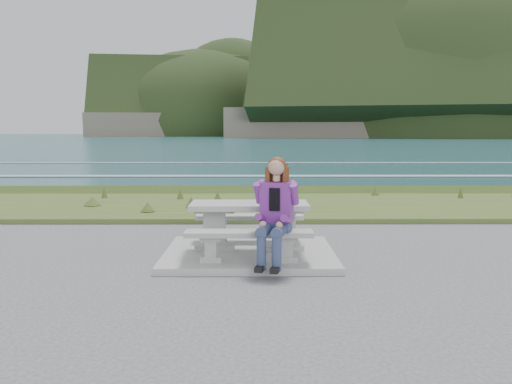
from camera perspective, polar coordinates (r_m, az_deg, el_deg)
concrete_slab at (r=7.81m, az=-0.76°, el=-7.06°), size 2.60×2.10×0.10m
picnic_table at (r=7.68m, az=-0.77°, el=-2.47°), size 1.80×0.75×0.75m
bench_landward at (r=7.04m, az=-0.82°, el=-5.28°), size 1.80×0.35×0.45m
bench_seaward at (r=8.41m, az=-0.72°, el=-3.27°), size 1.80×0.35×0.45m
grass_verge at (r=12.73m, az=-0.55°, el=-1.84°), size 160.00×4.50×0.22m
shore_drop at (r=15.60m, az=-0.48°, el=-0.22°), size 160.00×0.80×2.20m
ocean at (r=32.88m, az=-0.34°, el=0.49°), size 1600.00×1600.00×0.09m
headland_range at (r=448.38m, az=25.12°, el=7.28°), size 729.83×363.95×195.07m
seated_woman at (r=6.87m, az=2.07°, el=-3.89°), size 0.61×0.84×1.49m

